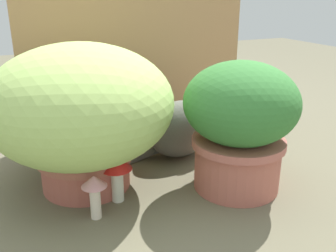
# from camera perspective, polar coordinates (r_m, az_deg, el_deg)

# --- Properties ---
(ground_plane) EXTENTS (6.00, 6.00, 0.00)m
(ground_plane) POSITION_cam_1_polar(r_m,az_deg,el_deg) (1.26, -0.36, -9.01)
(ground_plane) COLOR #645F49
(cardboard_backdrop) EXTENTS (0.98, 0.03, 0.77)m
(cardboard_backdrop) POSITION_cam_1_polar(r_m,az_deg,el_deg) (1.63, -4.53, 11.88)
(cardboard_backdrop) COLOR #AE8054
(cardboard_backdrop) RESTS_ON ground
(grass_planter) EXTENTS (0.57, 0.57, 0.47)m
(grass_planter) POSITION_cam_1_polar(r_m,az_deg,el_deg) (1.19, -12.96, 2.39)
(grass_planter) COLOR #AD594B
(grass_planter) RESTS_ON ground
(leafy_planter) EXTENTS (0.36, 0.36, 0.41)m
(leafy_planter) POSITION_cam_1_polar(r_m,az_deg,el_deg) (1.19, 10.78, 0.69)
(leafy_planter) COLOR #B76253
(leafy_planter) RESTS_ON ground
(cat) EXTENTS (0.38, 0.20, 0.32)m
(cat) POSITION_cam_1_polar(r_m,az_deg,el_deg) (1.44, 2.37, 0.11)
(cat) COLOR #585A51
(cat) RESTS_ON ground
(mushroom_ornament_red) EXTENTS (0.09, 0.09, 0.16)m
(mushroom_ornament_red) POSITION_cam_1_polar(r_m,az_deg,el_deg) (1.14, -7.78, -6.16)
(mushroom_ornament_red) COLOR silver
(mushroom_ornament_red) RESTS_ON ground
(mushroom_ornament_pink) EXTENTS (0.07, 0.07, 0.13)m
(mushroom_ornament_pink) POSITION_cam_1_polar(r_m,az_deg,el_deg) (1.08, -11.04, -9.26)
(mushroom_ornament_pink) COLOR #EEDFC8
(mushroom_ornament_pink) RESTS_ON ground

